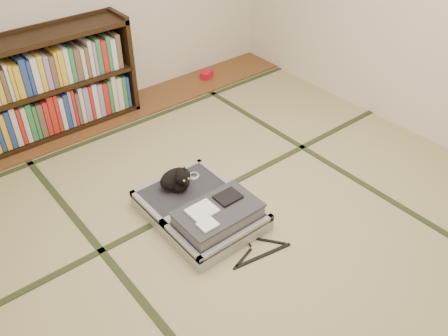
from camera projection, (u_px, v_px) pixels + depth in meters
floor at (248, 219)px, 3.52m from camera, size 4.50×4.50×0.00m
wood_strip at (117, 112)px, 4.76m from camera, size 4.00×0.50×0.02m
red_item at (207, 75)px, 5.33m from camera, size 0.17×0.14×0.07m
room_shell at (257, 28)px, 2.64m from camera, size 4.50×4.50×4.50m
tatami_borders at (208, 186)px, 3.83m from camera, size 4.00×4.50×0.01m
bookcase at (52, 86)px, 4.25m from camera, size 1.53×0.35×0.98m
suitcase at (203, 211)px, 3.46m from camera, size 0.66×0.88×0.26m
cat at (177, 179)px, 3.56m from camera, size 0.29×0.30×0.24m
cable_coil at (194, 176)px, 3.72m from camera, size 0.09×0.09×0.02m
hanger at (260, 252)px, 3.25m from camera, size 0.45×0.24×0.01m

